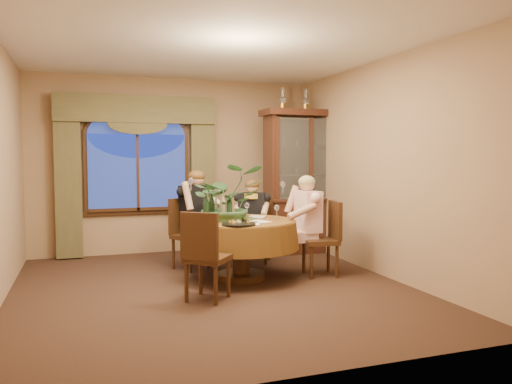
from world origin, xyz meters
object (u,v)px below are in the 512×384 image
object	(u,v)px
chair_back_right	(256,230)
oil_lamp_center	(306,100)
person_scarf	(252,221)
stoneware_vase	(230,208)
china_cabinet	(305,182)
wine_bottle_5	(210,206)
chair_front_left	(208,256)
centerpiece_plant	(227,173)
person_pink	(308,224)
chair_back	(191,234)
chair_right	(320,239)
wine_bottle_2	(206,209)
person_back	(196,218)
dining_table	(241,250)
wine_bottle_3	(208,208)
olive_bowl	(248,219)
wine_bottle_0	(212,208)
wine_bottle_1	(229,208)
wine_bottle_4	(223,207)
oil_lamp_right	(328,101)

from	to	relation	value
chair_back_right	oil_lamp_center	bearing A→B (deg)	-123.72
person_scarf	stoneware_vase	world-z (taller)	person_scarf
china_cabinet	wine_bottle_5	world-z (taller)	china_cabinet
china_cabinet	chair_front_left	bearing A→B (deg)	-134.58
chair_front_left	centerpiece_plant	world-z (taller)	centerpiece_plant
chair_back_right	person_pink	distance (m)	1.00
oil_lamp_center	chair_back	xyz separation A→B (m)	(-2.01, -0.63, -1.98)
chair_right	wine_bottle_5	world-z (taller)	wine_bottle_5
person_pink	wine_bottle_2	size ratio (longest dim) A/B	3.95
person_back	dining_table	bearing A→B (deg)	90.00
chair_back_right	wine_bottle_3	distance (m)	1.33
chair_front_left	chair_back_right	bearing A→B (deg)	94.68
chair_back_right	person_back	xyz separation A→B (m)	(-0.90, -0.01, 0.20)
person_pink	person_back	size ratio (longest dim) A/B	0.96
wine_bottle_5	person_back	bearing A→B (deg)	92.94
dining_table	centerpiece_plant	xyz separation A→B (m)	(-0.14, 0.13, 0.97)
china_cabinet	wine_bottle_2	size ratio (longest dim) A/B	6.94
dining_table	olive_bowl	world-z (taller)	olive_bowl
wine_bottle_0	person_scarf	bearing A→B (deg)	46.27
chair_right	olive_bowl	distance (m)	1.01
chair_right	centerpiece_plant	distance (m)	1.48
china_cabinet	wine_bottle_1	xyz separation A→B (m)	(-1.71, -1.52, -0.23)
china_cabinet	chair_back_right	world-z (taller)	china_cabinet
chair_front_left	wine_bottle_3	distance (m)	0.96
dining_table	oil_lamp_center	world-z (taller)	oil_lamp_center
dining_table	person_back	distance (m)	1.03
person_pink	person_back	xyz separation A→B (m)	(-1.31, 0.89, 0.03)
person_scarf	wine_bottle_4	size ratio (longest dim) A/B	3.70
china_cabinet	oil_lamp_center	xyz separation A→B (m)	(0.00, 0.00, 1.32)
china_cabinet	wine_bottle_5	distance (m)	2.24
wine_bottle_0	wine_bottle_5	world-z (taller)	same
wine_bottle_4	chair_back	bearing A→B (deg)	110.42
centerpiece_plant	wine_bottle_2	xyz separation A→B (m)	(-0.32, -0.21, -0.43)
dining_table	wine_bottle_4	bearing A→B (deg)	161.15
olive_bowl	wine_bottle_2	world-z (taller)	wine_bottle_2
dining_table	wine_bottle_3	xyz separation A→B (m)	(-0.41, 0.07, 0.54)
stoneware_vase	centerpiece_plant	distance (m)	0.46
oil_lamp_center	wine_bottle_1	xyz separation A→B (m)	(-1.71, -1.52, -1.55)
chair_back	wine_bottle_5	size ratio (longest dim) A/B	2.91
oil_lamp_right	centerpiece_plant	distance (m)	2.68
person_pink	wine_bottle_5	distance (m)	1.32
chair_back	person_back	xyz separation A→B (m)	(0.10, 0.12, 0.20)
chair_right	olive_bowl	size ratio (longest dim) A/B	6.96
dining_table	china_cabinet	bearing A→B (deg)	42.72
person_back	stoneware_vase	size ratio (longest dim) A/B	5.05
oil_lamp_center	oil_lamp_right	bearing A→B (deg)	0.00
dining_table	person_back	size ratio (longest dim) A/B	1.07
dining_table	person_back	bearing A→B (deg)	112.85
oil_lamp_center	oil_lamp_right	xyz separation A→B (m)	(0.40, 0.00, 0.00)
wine_bottle_1	wine_bottle_2	distance (m)	0.29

